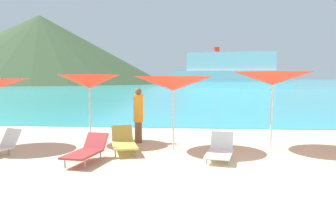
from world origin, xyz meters
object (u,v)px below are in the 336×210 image
object	(u,v)px
umbrella_2	(89,82)
umbrella_3	(173,84)
beachgoer_0	(138,114)
cruise_ship	(231,68)
umbrella_4	(272,78)
lounge_chair_2	(86,150)
lounge_chair_4	(124,142)
lounge_chair_6	(220,150)

from	to	relation	value
umbrella_2	umbrella_3	bearing A→B (deg)	-16.43
beachgoer_0	cruise_ship	size ratio (longest dim) A/B	0.03
umbrella_2	umbrella_4	size ratio (longest dim) A/B	0.91
beachgoer_0	cruise_ship	distance (m)	197.21
lounge_chair_2	lounge_chair_4	xyz separation A→B (m)	(0.66, 1.24, -0.00)
umbrella_2	umbrella_3	distance (m)	2.83
umbrella_3	beachgoer_0	distance (m)	1.88
beachgoer_0	lounge_chair_4	bearing A→B (deg)	71.70
lounge_chair_2	cruise_ship	distance (m)	200.00
umbrella_4	lounge_chair_2	bearing A→B (deg)	-157.76
lounge_chair_6	beachgoer_0	xyz separation A→B (m)	(-2.48, 2.09, 0.69)
beachgoer_0	cruise_ship	bearing A→B (deg)	-108.12
umbrella_4	beachgoer_0	bearing A→B (deg)	170.03
lounge_chair_4	beachgoer_0	bearing A→B (deg)	66.23
lounge_chair_2	umbrella_3	bearing A→B (deg)	48.46
umbrella_3	umbrella_4	distance (m)	2.86
lounge_chair_2	lounge_chair_6	size ratio (longest dim) A/B	1.06
beachgoer_0	cruise_ship	world-z (taller)	cruise_ship
cruise_ship	umbrella_3	bearing A→B (deg)	-88.59
umbrella_3	beachgoer_0	world-z (taller)	umbrella_3
lounge_chair_4	beachgoer_0	size ratio (longest dim) A/B	0.92
beachgoer_0	lounge_chair_6	bearing A→B (deg)	128.01
lounge_chair_4	cruise_ship	bearing A→B (deg)	66.40
lounge_chair_4	cruise_ship	xyz separation A→B (m)	(21.28, 197.41, 7.43)
umbrella_3	umbrella_4	size ratio (longest dim) A/B	0.93
beachgoer_0	umbrella_3	bearing A→B (deg)	126.81
beachgoer_0	umbrella_2	bearing A→B (deg)	-2.46
lounge_chair_6	beachgoer_0	world-z (taller)	beachgoer_0
lounge_chair_4	lounge_chair_6	xyz separation A→B (m)	(2.64, -0.63, -0.05)
lounge_chair_2	lounge_chair_6	xyz separation A→B (m)	(3.30, 0.61, -0.06)
umbrella_3	lounge_chair_2	size ratio (longest dim) A/B	1.45
lounge_chair_2	beachgoer_0	world-z (taller)	beachgoer_0
lounge_chair_2	lounge_chair_6	distance (m)	3.36
lounge_chair_2	lounge_chair_6	bearing A→B (deg)	19.89
umbrella_4	lounge_chair_6	xyz separation A→B (m)	(-1.56, -1.38, -1.82)
lounge_chair_6	cruise_ship	world-z (taller)	cruise_ship
umbrella_3	lounge_chair_6	size ratio (longest dim) A/B	1.54
lounge_chair_6	cruise_ship	size ratio (longest dim) A/B	0.02
umbrella_2	lounge_chair_6	size ratio (longest dim) A/B	1.49
umbrella_2	umbrella_4	bearing A→B (deg)	-4.70
umbrella_3	beachgoer_0	size ratio (longest dim) A/B	1.28
umbrella_2	lounge_chair_4	distance (m)	2.46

